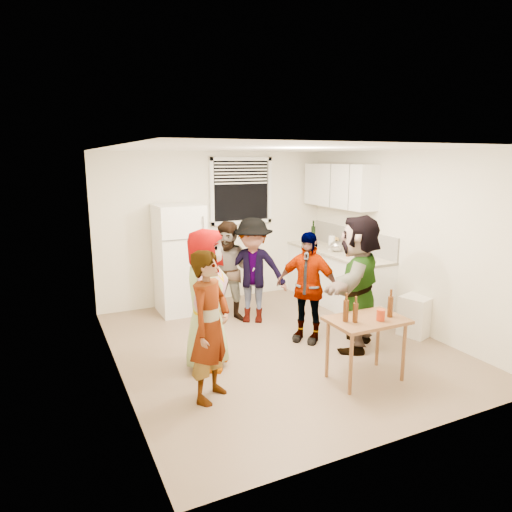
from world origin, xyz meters
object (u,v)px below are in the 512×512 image
beer_bottle_counter (348,256)px  serving_table (364,379)px  wine_bottle (313,243)px  guest_back_left (231,320)px  kettle (336,252)px  beer_bottle_table (355,322)px  trash_bin (416,317)px  guest_back_right (253,321)px  guest_stripe (212,397)px  refrigerator (180,259)px  red_cup (380,320)px  guest_black (306,340)px  blue_cup (360,260)px  guest_grey (208,365)px  guest_orange (355,347)px

beer_bottle_counter → serving_table: size_ratio=0.28×
wine_bottle → guest_back_left: 2.30m
kettle → beer_bottle_table: bearing=-126.1°
trash_bin → kettle: bearing=98.1°
serving_table → guest_back_right: (-0.34, 2.19, 0.00)m
guest_stripe → guest_back_right: guest_back_right is taller
guest_back_left → guest_back_right: size_ratio=0.96×
refrigerator → kettle: refrigerator is taller
refrigerator → red_cup: size_ratio=14.13×
wine_bottle → guest_black: size_ratio=0.20×
kettle → blue_cup: 0.66m
guest_stripe → guest_back_right: size_ratio=0.98×
blue_cup → beer_bottle_table: size_ratio=0.60×
red_cup → guest_black: red_cup is taller
serving_table → red_cup: red_cup is taller
guest_grey → guest_back_left: 1.55m
blue_cup → guest_back_right: blue_cup is taller
kettle → red_cup: kettle is taller
guest_back_right → guest_black: bearing=-39.2°
guest_black → red_cup: bearing=-34.1°
wine_bottle → trash_bin: wine_bottle is taller
beer_bottle_counter → trash_bin: bearing=-77.1°
guest_back_right → guest_orange: (0.80, -1.44, 0.00)m
wine_bottle → guest_grey: bearing=-142.5°
wine_bottle → trash_bin: size_ratio=0.54×
blue_cup → red_cup: blue_cup is taller
blue_cup → guest_black: 1.56m
trash_bin → serving_table: size_ratio=0.66×
beer_bottle_counter → guest_grey: size_ratio=0.14×
kettle → guest_grey: size_ratio=0.15×
kettle → guest_orange: kettle is taller
guest_grey → guest_back_right: guest_back_right is taller
guest_back_right → guest_black: 1.02m
guest_grey → guest_orange: (1.91, -0.31, 0.00)m
kettle → serving_table: (-1.23, -2.33, -0.90)m
beer_bottle_table → guest_black: size_ratio=0.14×
guest_stripe → guest_back_left: guest_back_left is taller
beer_bottle_table → guest_black: 1.45m
beer_bottle_counter → blue_cup: beer_bottle_counter is taller
beer_bottle_counter → trash_bin: size_ratio=0.43×
guest_grey → trash_bin: bearing=-61.7°
refrigerator → guest_grey: refrigerator is taller
refrigerator → beer_bottle_counter: (2.35, -1.15, 0.05)m
beer_bottle_counter → guest_orange: beer_bottle_counter is taller
trash_bin → red_cup: (-1.36, -0.84, 0.45)m
guest_black → wine_bottle: bearing=107.9°
refrigerator → blue_cup: refrigerator is taller
guest_back_left → beer_bottle_table: bearing=-50.6°
trash_bin → beer_bottle_table: 1.87m
blue_cup → trash_bin: bearing=-74.3°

